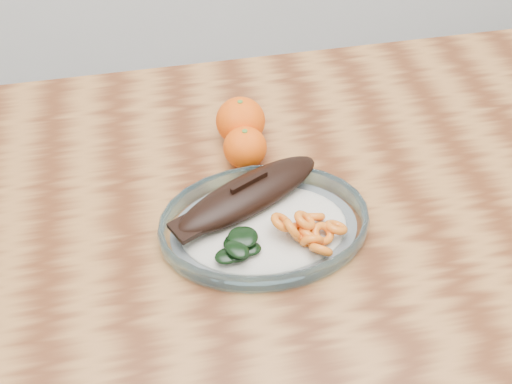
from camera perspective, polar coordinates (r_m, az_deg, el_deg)
dining_table at (r=0.99m, az=1.52°, el=-6.09°), size 1.20×0.80×0.75m
plated_meal at (r=0.88m, az=0.69°, el=-2.72°), size 0.53×0.52×0.08m
orange_left at (r=1.01m, az=-1.39°, el=6.34°), size 0.08×0.08×0.08m
orange_right at (r=0.97m, az=-0.98°, el=3.98°), size 0.07×0.07×0.07m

